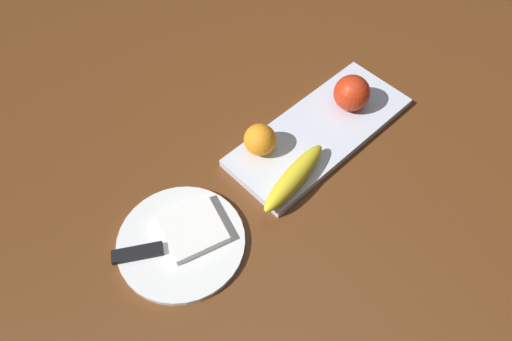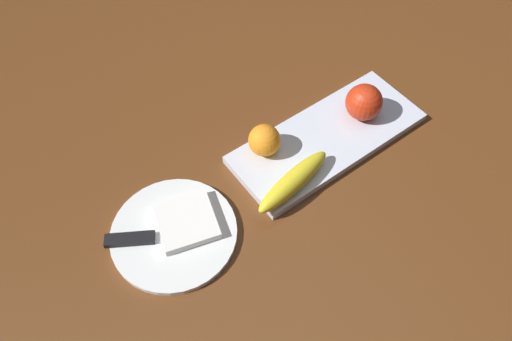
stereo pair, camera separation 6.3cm
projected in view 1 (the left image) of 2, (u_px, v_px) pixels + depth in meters
ground_plane at (344, 132)px, 1.01m from camera, size 2.40×2.40×0.00m
fruit_tray at (320, 131)px, 1.00m from camera, size 0.42×0.17×0.02m
apple at (352, 93)px, 1.00m from camera, size 0.08×0.08×0.08m
banana at (294, 177)px, 0.90m from camera, size 0.19×0.07×0.04m
orange_near_apple at (260, 140)px, 0.93m from camera, size 0.07×0.07×0.07m
dinner_plate at (181, 242)px, 0.86m from camera, size 0.23×0.23×0.01m
folded_napkin at (193, 228)px, 0.85m from camera, size 0.13×0.13×0.02m
knife at (146, 252)px, 0.83m from camera, size 0.17×0.11×0.01m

